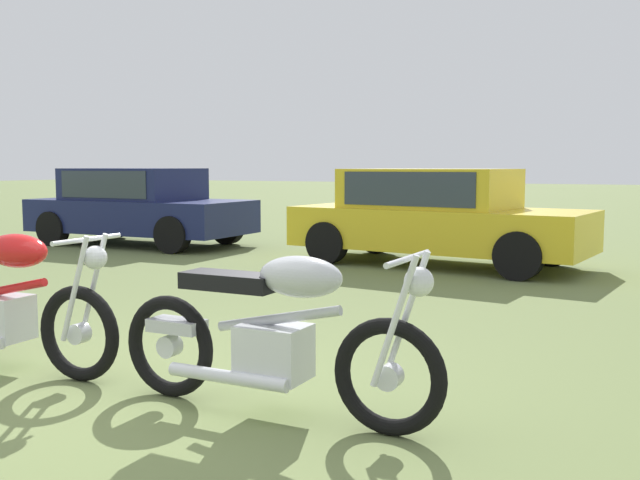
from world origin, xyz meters
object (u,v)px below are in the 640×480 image
car_yellow (435,212)px  car_navy (138,202)px  motorcycle_red (0,302)px  motorcycle_silver (274,334)px

car_yellow → car_navy: bearing=-175.5°
car_navy → motorcycle_red: bearing=-56.2°
car_yellow → motorcycle_red: bearing=-92.8°
motorcycle_silver → car_yellow: (-1.17, 6.76, 0.31)m
motorcycle_silver → car_navy: bearing=135.4°
motorcycle_red → car_navy: size_ratio=0.52×
motorcycle_silver → car_navy: 9.85m
motorcycle_silver → motorcycle_red: bearing=-178.8°
motorcycle_red → motorcycle_silver: bearing=-1.6°
car_navy → motorcycle_silver: bearing=-45.2°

